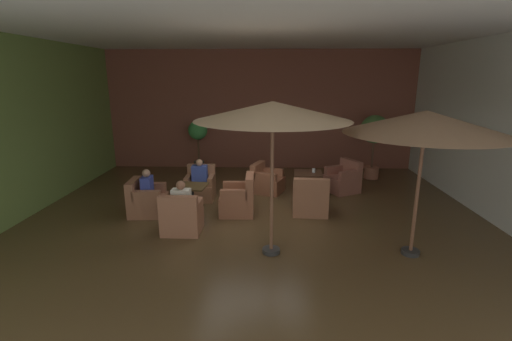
# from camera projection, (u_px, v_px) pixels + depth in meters

# --- Properties ---
(ground_plane) EXTENTS (10.49, 9.78, 0.02)m
(ground_plane) POSITION_uv_depth(u_px,v_px,m) (255.00, 220.00, 8.09)
(ground_plane) COLOR brown
(wall_back_brick) EXTENTS (10.49, 0.08, 3.98)m
(wall_back_brick) POSITION_uv_depth(u_px,v_px,m) (260.00, 110.00, 12.28)
(wall_back_brick) COLOR brown
(wall_back_brick) RESTS_ON ground_plane
(wall_left_accent) EXTENTS (0.08, 9.78, 3.98)m
(wall_left_accent) POSITION_uv_depth(u_px,v_px,m) (14.00, 130.00, 7.76)
(wall_left_accent) COLOR olive
(wall_left_accent) RESTS_ON ground_plane
(wall_right_plain) EXTENTS (0.08, 9.78, 3.98)m
(wall_right_plain) POSITION_uv_depth(u_px,v_px,m) (508.00, 132.00, 7.41)
(wall_right_plain) COLOR silver
(wall_right_plain) RESTS_ON ground_plane
(ceiling_slab) EXTENTS (10.49, 9.78, 0.06)m
(ceiling_slab) POSITION_uv_depth(u_px,v_px,m) (255.00, 29.00, 7.08)
(ceiling_slab) COLOR silver
(ceiling_slab) RESTS_ON wall_back_brick
(cafe_table_front_left) EXTENTS (0.76, 0.76, 0.68)m
(cafe_table_front_left) POSITION_uv_depth(u_px,v_px,m) (308.00, 179.00, 9.46)
(cafe_table_front_left) COLOR black
(cafe_table_front_left) RESTS_ON ground_plane
(armchair_front_left_north) EXTENTS (0.84, 0.84, 0.91)m
(armchair_front_left_north) POSITION_uv_depth(u_px,v_px,m) (310.00, 200.00, 8.37)
(armchair_front_left_north) COLOR #976043
(armchair_front_left_north) RESTS_ON ground_plane
(armchair_front_left_east) EXTENTS (1.02, 1.03, 0.88)m
(armchair_front_left_east) POSITION_uv_depth(u_px,v_px,m) (343.00, 180.00, 9.99)
(armchair_front_left_east) COLOR #975A49
(armchair_front_left_east) RESTS_ON ground_plane
(armchair_front_left_south) EXTENTS (0.99, 0.95, 0.80)m
(armchair_front_left_south) POSITION_uv_depth(u_px,v_px,m) (266.00, 181.00, 9.95)
(armchair_front_left_south) COLOR #97593C
(armchair_front_left_south) RESTS_ON ground_plane
(cafe_table_front_right) EXTENTS (0.71, 0.71, 0.68)m
(cafe_table_front_right) POSITION_uv_depth(u_px,v_px,m) (192.00, 192.00, 8.33)
(cafe_table_front_right) COLOR black
(cafe_table_front_right) RESTS_ON ground_plane
(armchair_front_right_north) EXTENTS (0.79, 0.79, 0.93)m
(armchair_front_right_north) POSITION_uv_depth(u_px,v_px,m) (239.00, 200.00, 8.36)
(armchair_front_right_north) COLOR #965B3F
(armchair_front_right_north) RESTS_ON ground_plane
(armchair_front_right_east) EXTENTS (0.73, 0.74, 0.86)m
(armchair_front_right_east) POSITION_uv_depth(u_px,v_px,m) (200.00, 187.00, 9.41)
(armchair_front_right_east) COLOR #9D6646
(armchair_front_right_east) RESTS_ON ground_plane
(armchair_front_right_south) EXTENTS (0.85, 0.83, 0.82)m
(armchair_front_right_south) POSITION_uv_depth(u_px,v_px,m) (147.00, 201.00, 8.34)
(armchair_front_right_south) COLOR #945C41
(armchair_front_right_south) RESTS_ON ground_plane
(armchair_front_right_west) EXTENTS (0.77, 0.72, 0.86)m
(armchair_front_right_west) POSITION_uv_depth(u_px,v_px,m) (182.00, 217.00, 7.35)
(armchair_front_right_west) COLOR #9E6448
(armchair_front_right_west) RESTS_ON ground_plane
(patio_umbrella_tall_red) EXTENTS (2.67, 2.67, 2.57)m
(patio_umbrella_tall_red) POSITION_uv_depth(u_px,v_px,m) (426.00, 123.00, 5.91)
(patio_umbrella_tall_red) COLOR #2D2D2D
(patio_umbrella_tall_red) RESTS_ON ground_plane
(patio_umbrella_center_beige) EXTENTS (2.62, 2.62, 2.71)m
(patio_umbrella_center_beige) POSITION_uv_depth(u_px,v_px,m) (273.00, 112.00, 5.92)
(patio_umbrella_center_beige) COLOR #2D2D2D
(patio_umbrella_center_beige) RESTS_ON ground_plane
(potted_tree_left_corner) EXTENTS (0.63, 0.63, 1.71)m
(potted_tree_left_corner) POSITION_uv_depth(u_px,v_px,m) (198.00, 136.00, 11.90)
(potted_tree_left_corner) COLOR #333732
(potted_tree_left_corner) RESTS_ON ground_plane
(potted_tree_mid_left) EXTENTS (0.86, 0.86, 1.98)m
(potted_tree_mid_left) POSITION_uv_depth(u_px,v_px,m) (374.00, 134.00, 11.04)
(potted_tree_mid_left) COLOR #A66149
(potted_tree_mid_left) RESTS_ON ground_plane
(patron_blue_shirt) EXTENTS (0.25, 0.37, 0.64)m
(patron_blue_shirt) POSITION_uv_depth(u_px,v_px,m) (147.00, 185.00, 8.24)
(patron_blue_shirt) COLOR #3644A2
(patron_blue_shirt) RESTS_ON ground_plane
(patron_by_window) EXTENTS (0.39, 0.26, 0.65)m
(patron_by_window) POSITION_uv_depth(u_px,v_px,m) (200.00, 173.00, 9.27)
(patron_by_window) COLOR #34489B
(patron_by_window) RESTS_ON ground_plane
(patron_with_friend) EXTENTS (0.38, 0.21, 0.66)m
(patron_with_friend) POSITION_uv_depth(u_px,v_px,m) (181.00, 199.00, 7.29)
(patron_with_friend) COLOR silver
(patron_with_friend) RESTS_ON ground_plane
(iced_drink_cup) EXTENTS (0.08, 0.08, 0.11)m
(iced_drink_cup) POSITION_uv_depth(u_px,v_px,m) (314.00, 171.00, 9.40)
(iced_drink_cup) COLOR white
(iced_drink_cup) RESTS_ON cafe_table_front_left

